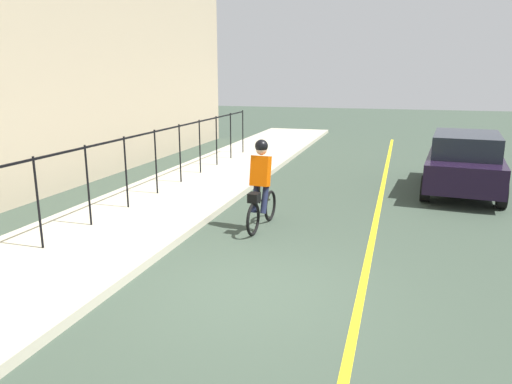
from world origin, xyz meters
The scene contains 6 objects.
ground_plane centered at (0.00, 0.00, 0.00)m, with size 80.00×80.00×0.00m, color #354337.
lane_line_centre centered at (0.00, -1.60, 0.00)m, with size 36.00×0.12×0.01m, color yellow.
sidewalk centered at (0.00, 3.40, 0.07)m, with size 40.00×3.20×0.15m, color #B1AB94.
iron_fence centered at (1.00, 3.80, 1.28)m, with size 20.67×0.04×1.60m.
cyclist_lead centered at (2.86, 0.62, 0.91)m, with size 1.71×0.38×1.83m.
patrol_sedan centered at (7.51, -3.65, 0.82)m, with size 4.55×2.26×1.58m.
Camera 1 is at (-6.14, -1.99, 3.06)m, focal length 33.80 mm.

